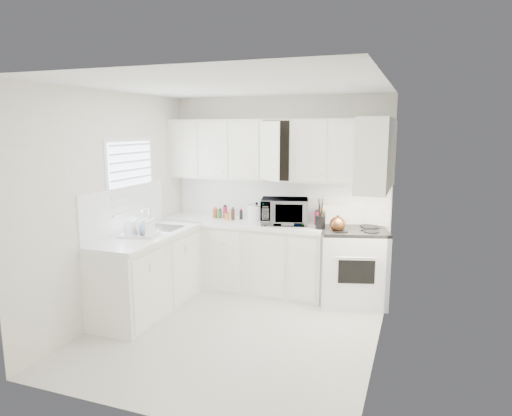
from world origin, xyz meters
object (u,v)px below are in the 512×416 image
at_px(tea_kettle, 338,223).
at_px(dish_rack, 139,227).
at_px(rice_cooker, 257,211).
at_px(stove, 353,256).
at_px(utensil_crock, 321,213).
at_px(microwave, 284,209).

relative_size(tea_kettle, dish_rack, 0.57).
bearing_deg(rice_cooker, tea_kettle, -24.31).
bearing_deg(tea_kettle, rice_cooker, 149.91).
bearing_deg(rice_cooker, dish_rack, -138.80).
xyz_separation_m(stove, tea_kettle, (-0.18, -0.16, 0.44)).
bearing_deg(dish_rack, stove, 15.32).
height_order(stove, rice_cooker, stove).
xyz_separation_m(stove, dish_rack, (-2.30, -1.21, 0.45)).
bearing_deg(tea_kettle, utensil_crock, 149.05).
height_order(tea_kettle, dish_rack, dish_rack).
relative_size(tea_kettle, utensil_crock, 0.59).
relative_size(microwave, utensil_crock, 1.51).
height_order(rice_cooker, dish_rack, rice_cooker).
height_order(stove, dish_rack, stove).
height_order(utensil_crock, dish_rack, utensil_crock).
distance_m(tea_kettle, utensil_crock, 0.25).
relative_size(rice_cooker, dish_rack, 0.61).
distance_m(microwave, utensil_crock, 0.52).
xyz_separation_m(stove, rice_cooker, (-1.32, 0.09, 0.47)).
bearing_deg(dish_rack, rice_cooker, 40.57).
bearing_deg(rice_cooker, stove, -15.80).
distance_m(microwave, dish_rack, 1.86).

